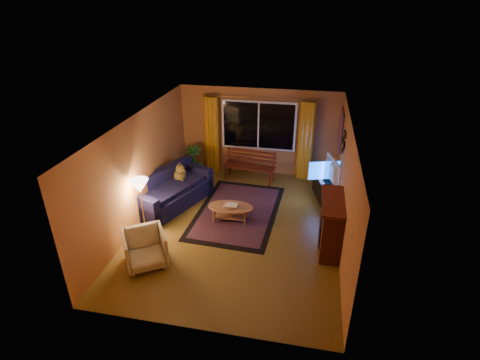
% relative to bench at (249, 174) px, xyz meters
% --- Properties ---
extents(floor, '(4.50, 6.00, 0.02)m').
position_rel_bench_xyz_m(floor, '(0.15, -2.37, -0.23)').
color(floor, brown).
rests_on(floor, ground).
extents(ceiling, '(4.50, 6.00, 0.02)m').
position_rel_bench_xyz_m(ceiling, '(0.15, -2.37, 2.29)').
color(ceiling, white).
rests_on(ceiling, ground).
extents(wall_back, '(4.50, 0.02, 2.50)m').
position_rel_bench_xyz_m(wall_back, '(0.15, 0.64, 1.03)').
color(wall_back, '#C0763B').
rests_on(wall_back, ground).
extents(wall_left, '(0.02, 6.00, 2.50)m').
position_rel_bench_xyz_m(wall_left, '(-2.11, -2.37, 1.03)').
color(wall_left, '#C0763B').
rests_on(wall_left, ground).
extents(wall_right, '(0.02, 6.00, 2.50)m').
position_rel_bench_xyz_m(wall_right, '(2.41, -2.37, 1.03)').
color(wall_right, '#C0763B').
rests_on(wall_right, ground).
extents(window, '(2.00, 0.02, 1.30)m').
position_rel_bench_xyz_m(window, '(0.15, 0.58, 1.23)').
color(window, black).
rests_on(window, wall_back).
extents(curtain_rod, '(3.20, 0.03, 0.03)m').
position_rel_bench_xyz_m(curtain_rod, '(0.15, 0.53, 2.03)').
color(curtain_rod, '#BF8C3F').
rests_on(curtain_rod, wall_back).
extents(curtain_left, '(0.36, 0.36, 2.24)m').
position_rel_bench_xyz_m(curtain_left, '(-1.20, 0.51, 0.90)').
color(curtain_left, orange).
rests_on(curtain_left, ground).
extents(curtain_right, '(0.36, 0.36, 2.24)m').
position_rel_bench_xyz_m(curtain_right, '(1.50, 0.51, 0.90)').
color(curtain_right, orange).
rests_on(curtain_right, ground).
extents(bench, '(1.48, 0.59, 0.43)m').
position_rel_bench_xyz_m(bench, '(0.00, 0.00, 0.00)').
color(bench, '#4C1A0E').
rests_on(bench, ground).
extents(potted_plant, '(0.50, 0.50, 0.87)m').
position_rel_bench_xyz_m(potted_plant, '(-1.68, 0.10, 0.22)').
color(potted_plant, '#235B1E').
rests_on(potted_plant, ground).
extents(sofa, '(1.67, 2.36, 0.88)m').
position_rel_bench_xyz_m(sofa, '(-1.65, -1.71, 0.22)').
color(sofa, black).
rests_on(sofa, ground).
extents(dog, '(0.39, 0.49, 0.49)m').
position_rel_bench_xyz_m(dog, '(-1.60, -1.22, 0.46)').
color(dog, olive).
rests_on(dog, sofa).
extents(armchair, '(1.04, 1.03, 0.79)m').
position_rel_bench_xyz_m(armchair, '(-1.36, -4.00, 0.18)').
color(armchair, beige).
rests_on(armchair, ground).
extents(floor_lamp, '(0.26, 0.26, 1.27)m').
position_rel_bench_xyz_m(floor_lamp, '(-1.85, -2.95, 0.42)').
color(floor_lamp, '#BF8C3F').
rests_on(floor_lamp, ground).
extents(rug, '(2.04, 3.08, 0.02)m').
position_rel_bench_xyz_m(rug, '(0.02, -1.75, -0.21)').
color(rug, maroon).
rests_on(rug, ground).
extents(coffee_table, '(1.09, 1.09, 0.38)m').
position_rel_bench_xyz_m(coffee_table, '(-0.06, -2.15, -0.02)').
color(coffee_table, '#A06943').
rests_on(coffee_table, ground).
extents(tv_console, '(0.74, 1.38, 0.55)m').
position_rel_bench_xyz_m(tv_console, '(2.15, -0.73, 0.06)').
color(tv_console, black).
rests_on(tv_console, ground).
extents(television, '(0.43, 1.04, 0.60)m').
position_rel_bench_xyz_m(television, '(2.15, -0.73, 0.63)').
color(television, black).
rests_on(television, tv_console).
extents(fireplace, '(0.40, 1.20, 1.10)m').
position_rel_bench_xyz_m(fireplace, '(2.20, -2.77, 0.33)').
color(fireplace, maroon).
rests_on(fireplace, ground).
extents(mirror_cluster, '(0.06, 0.60, 0.56)m').
position_rel_bench_xyz_m(mirror_cluster, '(2.36, -1.07, 1.58)').
color(mirror_cluster, black).
rests_on(mirror_cluster, wall_right).
extents(painting, '(0.04, 0.76, 0.96)m').
position_rel_bench_xyz_m(painting, '(2.37, 0.08, 1.43)').
color(painting, '#DF4B1D').
rests_on(painting, wall_right).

